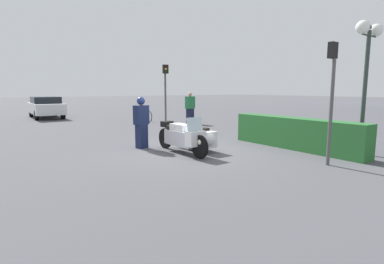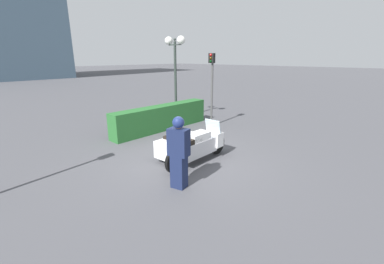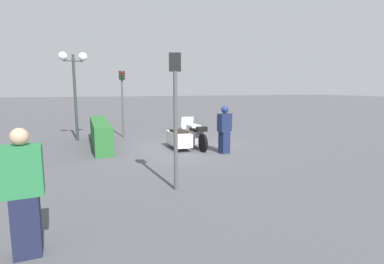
{
  "view_description": "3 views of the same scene",
  "coord_description": "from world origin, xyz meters",
  "px_view_note": "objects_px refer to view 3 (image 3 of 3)",
  "views": [
    {
      "loc": [
        7.79,
        -5.4,
        1.96
      ],
      "look_at": [
        0.4,
        -0.12,
        0.67
      ],
      "focal_mm": 28.0,
      "sensor_mm": 36.0,
      "label": 1
    },
    {
      "loc": [
        -5.14,
        -4.96,
        2.99
      ],
      "look_at": [
        0.17,
        -0.09,
        0.87
      ],
      "focal_mm": 24.0,
      "sensor_mm": 36.0,
      "label": 2
    },
    {
      "loc": [
        -10.83,
        3.77,
        2.32
      ],
      "look_at": [
        -0.73,
        0.03,
        0.75
      ],
      "focal_mm": 28.0,
      "sensor_mm": 36.0,
      "label": 3
    }
  ],
  "objects_px": {
    "twin_lamp_post": "(74,71)",
    "pedestrian_bystander": "(24,193)",
    "hedge_bush_curbside": "(100,133)",
    "traffic_light_far": "(175,100)",
    "officer_rider": "(224,128)",
    "police_motorcycle": "(185,136)",
    "traffic_light_near": "(122,94)"
  },
  "relations": [
    {
      "from": "twin_lamp_post",
      "to": "pedestrian_bystander",
      "type": "bearing_deg",
      "value": 176.72
    },
    {
      "from": "hedge_bush_curbside",
      "to": "traffic_light_far",
      "type": "xyz_separation_m",
      "value": [
        -6.2,
        -1.31,
        1.54
      ]
    },
    {
      "from": "twin_lamp_post",
      "to": "officer_rider",
      "type": "bearing_deg",
      "value": -133.5
    },
    {
      "from": "pedestrian_bystander",
      "to": "twin_lamp_post",
      "type": "bearing_deg",
      "value": -6.88
    },
    {
      "from": "twin_lamp_post",
      "to": "traffic_light_far",
      "type": "xyz_separation_m",
      "value": [
        -7.88,
        -2.21,
        -1.03
      ]
    },
    {
      "from": "officer_rider",
      "to": "pedestrian_bystander",
      "type": "bearing_deg",
      "value": 118.31
    },
    {
      "from": "traffic_light_far",
      "to": "hedge_bush_curbside",
      "type": "bearing_deg",
      "value": 26.33
    },
    {
      "from": "police_motorcycle",
      "to": "officer_rider",
      "type": "distance_m",
      "value": 1.81
    },
    {
      "from": "officer_rider",
      "to": "traffic_light_far",
      "type": "distance_m",
      "value": 4.35
    },
    {
      "from": "police_motorcycle",
      "to": "traffic_light_far",
      "type": "relative_size",
      "value": 0.82
    },
    {
      "from": "traffic_light_near",
      "to": "traffic_light_far",
      "type": "distance_m",
      "value": 8.02
    },
    {
      "from": "police_motorcycle",
      "to": "traffic_light_near",
      "type": "bearing_deg",
      "value": 28.08
    },
    {
      "from": "hedge_bush_curbside",
      "to": "twin_lamp_post",
      "type": "bearing_deg",
      "value": 28.09
    },
    {
      "from": "police_motorcycle",
      "to": "pedestrian_bystander",
      "type": "height_order",
      "value": "pedestrian_bystander"
    },
    {
      "from": "hedge_bush_curbside",
      "to": "pedestrian_bystander",
      "type": "bearing_deg",
      "value": 169.81
    },
    {
      "from": "hedge_bush_curbside",
      "to": "pedestrian_bystander",
      "type": "relative_size",
      "value": 2.62
    },
    {
      "from": "twin_lamp_post",
      "to": "traffic_light_far",
      "type": "distance_m",
      "value": 8.25
    },
    {
      "from": "traffic_light_far",
      "to": "pedestrian_bystander",
      "type": "relative_size",
      "value": 1.71
    },
    {
      "from": "traffic_light_near",
      "to": "pedestrian_bystander",
      "type": "relative_size",
      "value": 1.73
    },
    {
      "from": "twin_lamp_post",
      "to": "traffic_light_near",
      "type": "distance_m",
      "value": 2.32
    },
    {
      "from": "police_motorcycle",
      "to": "traffic_light_near",
      "type": "distance_m",
      "value": 4.26
    },
    {
      "from": "traffic_light_near",
      "to": "traffic_light_far",
      "type": "relative_size",
      "value": 1.01
    },
    {
      "from": "twin_lamp_post",
      "to": "traffic_light_near",
      "type": "relative_size",
      "value": 1.24
    },
    {
      "from": "police_motorcycle",
      "to": "pedestrian_bystander",
      "type": "bearing_deg",
      "value": 143.88
    },
    {
      "from": "pedestrian_bystander",
      "to": "police_motorcycle",
      "type": "bearing_deg",
      "value": -38.61
    },
    {
      "from": "police_motorcycle",
      "to": "traffic_light_far",
      "type": "distance_m",
      "value": 5.17
    },
    {
      "from": "twin_lamp_post",
      "to": "hedge_bush_curbside",
      "type": "bearing_deg",
      "value": -151.91
    },
    {
      "from": "traffic_light_near",
      "to": "police_motorcycle",
      "type": "bearing_deg",
      "value": 28.11
    },
    {
      "from": "hedge_bush_curbside",
      "to": "police_motorcycle",
      "type": "bearing_deg",
      "value": -117.55
    },
    {
      "from": "police_motorcycle",
      "to": "traffic_light_near",
      "type": "height_order",
      "value": "traffic_light_near"
    },
    {
      "from": "officer_rider",
      "to": "pedestrian_bystander",
      "type": "relative_size",
      "value": 0.95
    },
    {
      "from": "hedge_bush_curbside",
      "to": "pedestrian_bystander",
      "type": "distance_m",
      "value": 8.28
    }
  ]
}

